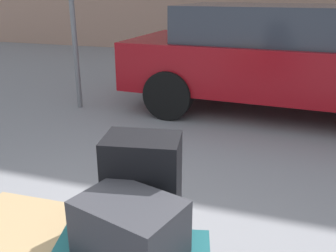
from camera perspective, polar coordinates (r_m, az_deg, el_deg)
The scene contains 4 objects.
suitcase_tan_front_right at distance 1.98m, azimuth -21.07°, elevation -16.83°, with size 0.59×0.48×0.23m, color #9E7F56.
suitcase_black_front_left at distance 1.75m, azimuth -3.79°, elevation -11.93°, with size 0.33×0.23×0.67m, color black.
duffel_bag_charcoal_topmost_pile at distance 1.48m, azimuth -5.88°, elevation -15.14°, with size 0.39×0.28×0.23m, color #2D2D33.
parked_car at distance 5.31m, azimuth 17.53°, elevation 10.05°, with size 4.37×2.06×1.42m.
Camera 1 is at (0.78, -1.16, 1.60)m, focal length 39.90 mm.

